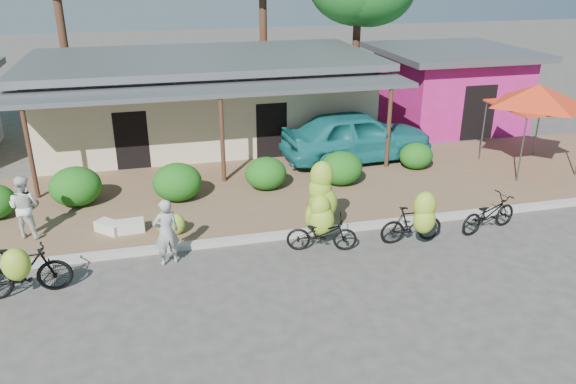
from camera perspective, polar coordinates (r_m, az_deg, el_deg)
name	(u,v)px	position (r m, az deg, el deg)	size (l,w,h in m)	color
ground	(263,282)	(12.81, -2.60, -9.10)	(100.00, 100.00, 0.00)	#423F3D
sidewalk	(229,196)	(17.18, -5.97, -0.37)	(60.00, 6.00, 0.12)	brown
curb	(247,239)	(14.49, -4.21, -4.80)	(60.00, 0.25, 0.15)	#A8A399
shop_main	(205,99)	(22.30, -8.43, 9.38)	(13.00, 8.50, 3.35)	beige
shop_pink	(449,86)	(25.58, 16.02, 10.33)	(6.00, 6.00, 3.25)	#C71E8D
hedge_1	(76,186)	(17.22, -20.78, 0.53)	(1.46, 1.32, 1.14)	#154F12
hedge_2	(177,182)	(16.76, -11.19, 1.00)	(1.44, 1.29, 1.12)	#154F12
hedge_3	(266,173)	(17.29, -2.28, 1.91)	(1.29, 1.16, 1.01)	#154F12
hedge_4	(341,168)	(17.71, 5.41, 2.42)	(1.36, 1.22, 1.06)	#154F12
hedge_5	(416,156)	(19.52, 12.88, 3.61)	(1.14, 1.03, 0.89)	#154F12
red_canopy	(537,95)	(20.31, 24.01, 8.97)	(3.50, 3.50, 2.86)	#59595E
bike_left	(23,271)	(13.19, -25.34, -7.23)	(1.98, 1.24, 1.46)	black
bike_center	(321,215)	(14.02, 3.40, -2.34)	(1.84, 1.36, 2.15)	black
bike_right	(415,221)	(14.36, 12.83, -2.84)	(1.67, 1.14, 1.63)	black
bike_far_right	(489,214)	(15.80, 19.72, -2.08)	(1.95, 1.09, 0.97)	black
loose_banana_a	(176,224)	(14.76, -11.29, -3.22)	(0.46, 0.39, 0.58)	#9BCA32
loose_banana_b	(166,223)	(14.76, -12.26, -3.07)	(0.55, 0.47, 0.69)	#9BCA32
loose_banana_c	(327,206)	(15.45, 3.96, -1.41)	(0.54, 0.46, 0.67)	#9BCA32
sack_near	(128,227)	(15.25, -15.99, -3.39)	(0.85, 0.40, 0.30)	beige
sack_far	(109,227)	(15.38, -17.69, -3.41)	(0.75, 0.38, 0.28)	beige
vendor	(166,232)	(13.43, -12.26, -4.01)	(0.61, 0.40, 1.66)	#969696
bystander	(24,207)	(15.66, -25.22, -1.36)	(0.80, 0.62, 1.64)	silver
teal_van	(357,136)	(19.84, 6.99, 5.69)	(2.12, 5.27, 1.80)	#196F73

